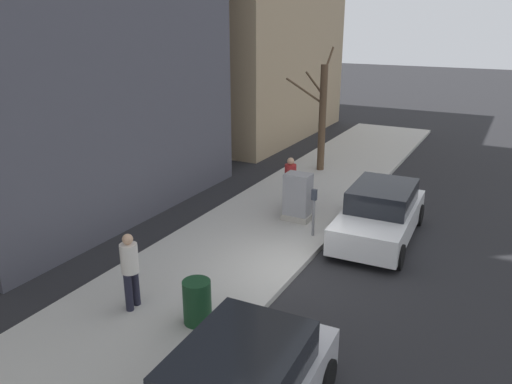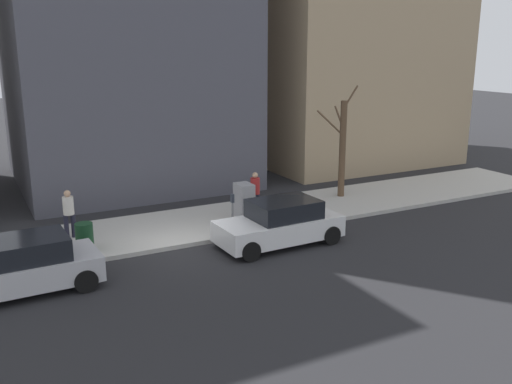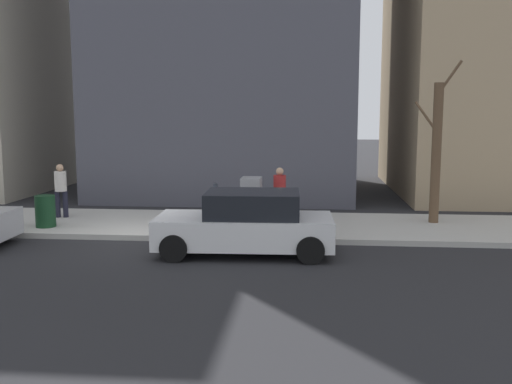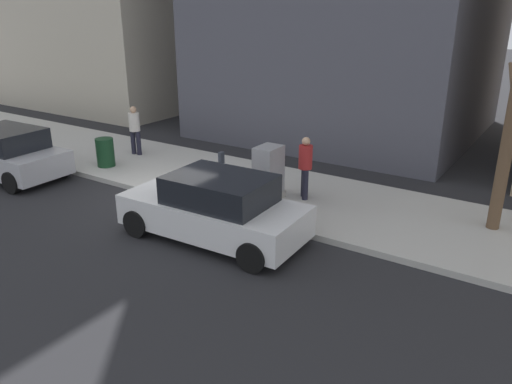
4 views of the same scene
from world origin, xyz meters
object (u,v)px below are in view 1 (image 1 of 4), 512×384
at_px(utility_box, 298,197).
at_px(pedestrian_midblock, 130,267).
at_px(bare_tree, 322,116).
at_px(pedestrian_near_meter, 290,180).
at_px(parked_car_white, 380,214).
at_px(trash_bin, 197,302).
at_px(parking_meter, 314,208).

relative_size(utility_box, pedestrian_midblock, 0.86).
xyz_separation_m(bare_tree, pedestrian_near_meter, (-0.74, 4.54, -1.21)).
distance_m(parked_car_white, trash_bin, 6.33).
relative_size(utility_box, trash_bin, 1.59).
xyz_separation_m(bare_tree, pedestrian_midblock, (-0.24, 11.35, -1.21)).
distance_m(pedestrian_near_meter, pedestrian_midblock, 6.83).
height_order(parked_car_white, pedestrian_near_meter, pedestrian_near_meter).
height_order(utility_box, pedestrian_midblock, pedestrian_midblock).
height_order(parking_meter, bare_tree, bare_tree).
height_order(pedestrian_near_meter, pedestrian_midblock, same).
xyz_separation_m(parking_meter, trash_bin, (0.45, 4.98, -0.38)).
bearing_deg(bare_tree, utility_box, 104.06).
bearing_deg(pedestrian_midblock, pedestrian_near_meter, -9.91).
bearing_deg(parked_car_white, pedestrian_near_meter, -13.87).
relative_size(trash_bin, pedestrian_midblock, 0.54).
distance_m(parking_meter, trash_bin, 5.02).
bearing_deg(trash_bin, bare_tree, -81.20).
distance_m(parking_meter, pedestrian_near_meter, 2.19).
distance_m(parked_car_white, parking_meter, 1.89).
xyz_separation_m(parking_meter, pedestrian_midblock, (1.94, 5.17, 0.11)).
bearing_deg(utility_box, parked_car_white, -176.90).
distance_m(parked_car_white, pedestrian_near_meter, 3.10).
bearing_deg(trash_bin, parking_meter, -95.16).
bearing_deg(pedestrian_midblock, parking_meter, -26.30).
bearing_deg(parking_meter, pedestrian_midblock, 69.43).
height_order(utility_box, bare_tree, bare_tree).
distance_m(parking_meter, utility_box, 1.23).
xyz_separation_m(utility_box, pedestrian_near_meter, (0.59, -0.76, 0.24)).
bearing_deg(bare_tree, parked_car_white, 125.97).
xyz_separation_m(pedestrian_near_meter, pedestrian_midblock, (0.50, 6.81, 0.00)).
xyz_separation_m(parking_meter, bare_tree, (2.18, -6.19, 1.32)).
bearing_deg(parked_car_white, parking_meter, 30.61).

